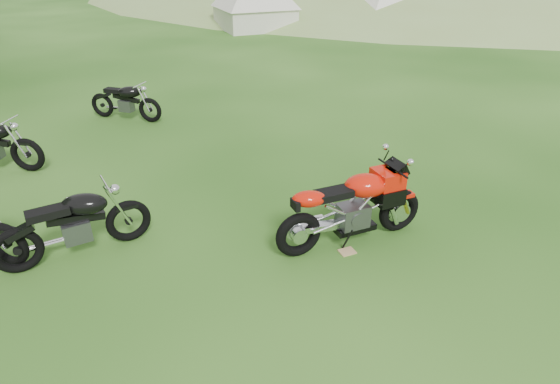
{
  "coord_description": "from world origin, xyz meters",
  "views": [
    {
      "loc": [
        -0.99,
        -5.08,
        3.88
      ],
      "look_at": [
        -0.37,
        0.4,
        0.93
      ],
      "focal_mm": 30.0,
      "sensor_mm": 36.0,
      "label": 1
    }
  ],
  "objects_px": {
    "sport_motorcycle": "(352,202)",
    "vintage_moto_a": "(73,223)",
    "plywood_board": "(347,252)",
    "vintage_moto_d": "(125,100)",
    "caravan": "(485,0)"
  },
  "relations": [
    {
      "from": "plywood_board",
      "to": "caravan",
      "type": "xyz_separation_m",
      "value": [
        12.46,
        20.3,
        1.14
      ]
    },
    {
      "from": "vintage_moto_a",
      "to": "vintage_moto_d",
      "type": "distance_m",
      "value": 5.79
    },
    {
      "from": "sport_motorcycle",
      "to": "caravan",
      "type": "distance_m",
      "value": 23.55
    },
    {
      "from": "sport_motorcycle",
      "to": "vintage_moto_a",
      "type": "relative_size",
      "value": 1.1
    },
    {
      "from": "caravan",
      "to": "sport_motorcycle",
      "type": "bearing_deg",
      "value": -109.4
    },
    {
      "from": "sport_motorcycle",
      "to": "vintage_moto_d",
      "type": "height_order",
      "value": "sport_motorcycle"
    },
    {
      "from": "vintage_moto_a",
      "to": "sport_motorcycle",
      "type": "bearing_deg",
      "value": -26.18
    },
    {
      "from": "vintage_moto_d",
      "to": "caravan",
      "type": "relative_size",
      "value": 0.38
    },
    {
      "from": "vintage_moto_d",
      "to": "caravan",
      "type": "distance_m",
      "value": 21.77
    },
    {
      "from": "plywood_board",
      "to": "caravan",
      "type": "distance_m",
      "value": 23.84
    },
    {
      "from": "vintage_moto_d",
      "to": "vintage_moto_a",
      "type": "bearing_deg",
      "value": -63.43
    },
    {
      "from": "sport_motorcycle",
      "to": "plywood_board",
      "type": "height_order",
      "value": "sport_motorcycle"
    },
    {
      "from": "sport_motorcycle",
      "to": "plywood_board",
      "type": "xyz_separation_m",
      "value": [
        -0.1,
        -0.26,
        -0.66
      ]
    },
    {
      "from": "sport_motorcycle",
      "to": "vintage_moto_d",
      "type": "bearing_deg",
      "value": 108.54
    },
    {
      "from": "vintage_moto_a",
      "to": "caravan",
      "type": "xyz_separation_m",
      "value": [
        16.21,
        19.93,
        0.62
      ]
    }
  ]
}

